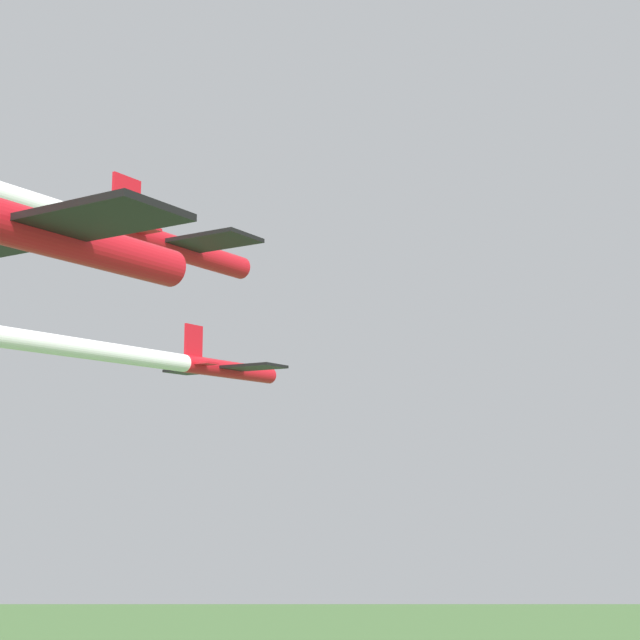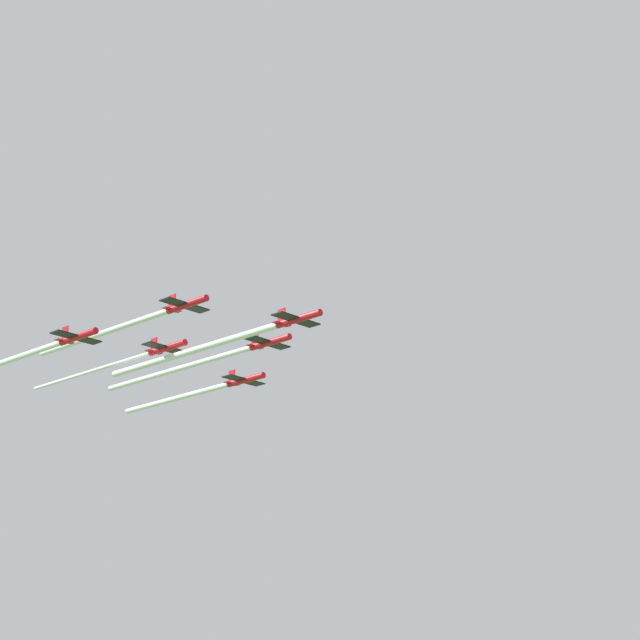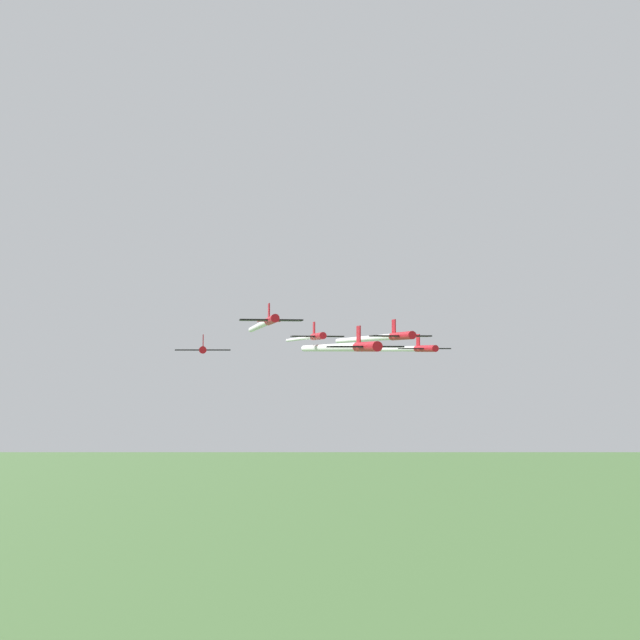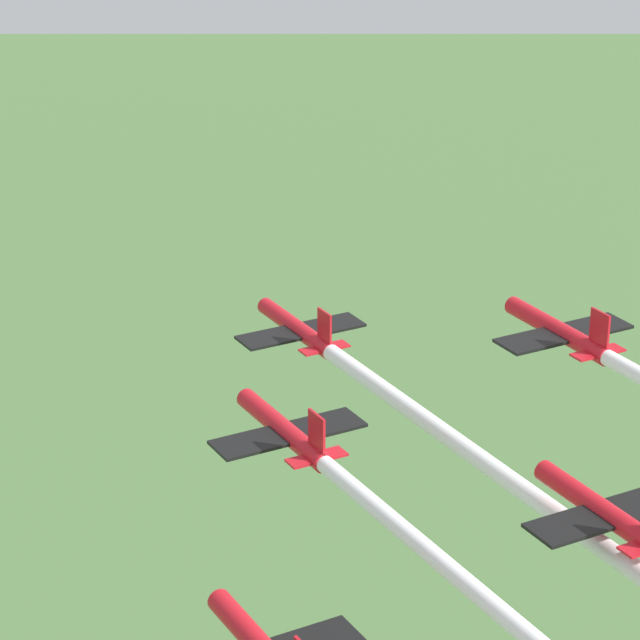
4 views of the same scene
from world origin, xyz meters
The scene contains 11 objects.
jet_0 centered at (-34.21, -24.12, 162.66)m, with size 10.34×10.09×3.53m.
jet_1 centered at (-22.19, -41.04, 164.54)m, with size 10.34×10.09×3.53m.
jet_2 centered at (-13.59, -21.84, 166.93)m, with size 10.34×10.09×3.53m.
jet_3 centered at (-10.18, -57.96, 162.58)m, with size 10.34×10.09×3.53m.
jet_4 centered at (-1.57, -38.76, 164.85)m, with size 10.34×10.09×3.53m.
jet_5 centered at (7.04, -19.55, 162.30)m, with size 10.34×10.09×3.53m.
smoke_trail_0 centered at (-8.30, -35.74, 162.61)m, with size 43.53×20.42×1.24m.
smoke_trail_1 centered at (2.51, -52.11, 164.49)m, with size 41.03×19.17×1.07m.
smoke_trail_2 centered at (9.06, -31.99, 166.88)m, with size 36.92×17.35×1.09m.
smoke_trail_3 centered at (9.70, -66.87, 162.53)m, with size 31.40×14.88×1.11m.
smoke_trail_4 centered at (20.87, -48.81, 164.80)m, with size 36.35×16.81×0.71m.
Camera 2 is at (-106.57, 171.09, 93.93)m, focal length 70.00 mm.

